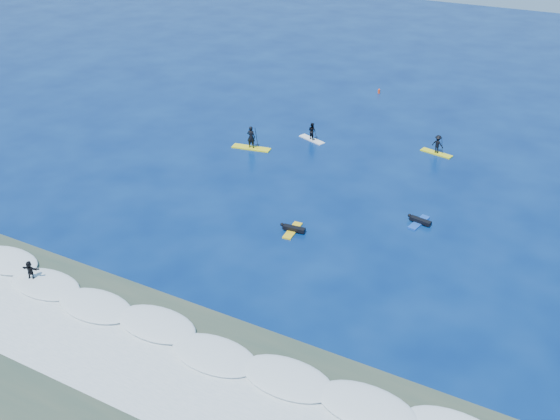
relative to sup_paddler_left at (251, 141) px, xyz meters
The scene contains 11 objects.
ground 13.83m from the sup_paddler_left, 63.15° to the right, with size 160.00×160.00×0.00m, color #04194E.
shallow_water 27.06m from the sup_paddler_left, 76.67° to the right, with size 90.00×13.00×0.01m, color #324436.
breaking_wave 23.19m from the sup_paddler_left, 74.39° to the right, with size 40.00×6.00×0.30m, color white.
whitewater 26.09m from the sup_paddler_left, 76.16° to the right, with size 34.00×5.00×0.02m, color silver.
sup_paddler_left is the anchor object (origin of this frame).
sup_paddler_center 5.58m from the sup_paddler_left, 47.00° to the left, with size 2.71×1.56×1.86m.
sup_paddler_right 15.71m from the sup_paddler_left, 24.20° to the left, with size 2.81×1.24×1.92m.
prone_paddler_near 13.88m from the sup_paddler_left, 48.08° to the right, with size 1.78×2.27×0.47m.
prone_paddler_far 17.28m from the sup_paddler_left, 17.88° to the right, with size 1.75×2.26×0.46m.
wave_surfer 22.69m from the sup_paddler_left, 94.41° to the right, with size 1.84×0.97×1.28m.
marker_buoy 19.12m from the sup_paddler_left, 75.66° to the left, with size 0.25×0.25×0.59m.
Camera 1 is at (19.01, -29.75, 22.07)m, focal length 40.00 mm.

